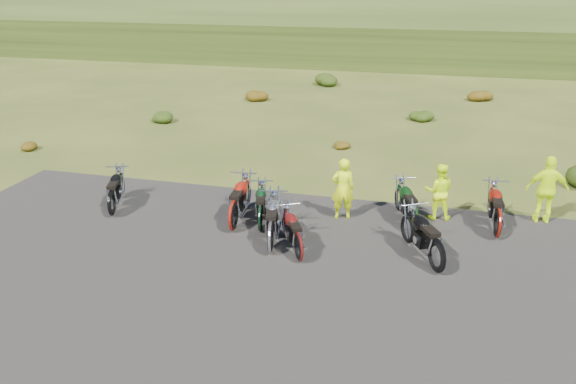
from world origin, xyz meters
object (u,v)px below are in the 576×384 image
(motorcycle_3, at_px, (271,253))
(motorcycle_0, at_px, (113,216))
(person_middle, at_px, (343,190))
(motorcycle_7, at_px, (412,233))

(motorcycle_3, bearing_deg, motorcycle_0, 66.50)
(motorcycle_3, height_order, person_middle, person_middle)
(motorcycle_3, height_order, motorcycle_7, motorcycle_3)
(motorcycle_0, bearing_deg, person_middle, -96.28)
(motorcycle_7, distance_m, person_middle, 2.21)
(motorcycle_0, xyz_separation_m, motorcycle_7, (8.33, 0.98, 0.00))
(motorcycle_3, bearing_deg, person_middle, -40.79)
(motorcycle_0, relative_size, person_middle, 1.20)
(motorcycle_0, height_order, motorcycle_7, motorcycle_7)
(motorcycle_3, xyz_separation_m, motorcycle_7, (3.35, 2.02, 0.00))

